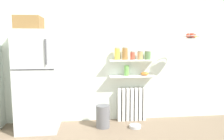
{
  "coord_description": "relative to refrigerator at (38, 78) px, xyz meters",
  "views": [
    {
      "loc": [
        -0.63,
        -2.1,
        1.5
      ],
      "look_at": [
        -0.22,
        1.6,
        1.05
      ],
      "focal_mm": 34.2,
      "sensor_mm": 36.0,
      "label": 1
    }
  ],
  "objects": [
    {
      "name": "storage_jar_4",
      "position": [
        2.02,
        0.21,
        0.37
      ],
      "size": [
        0.12,
        0.12,
        0.17
      ],
      "color": "#5B7F4C",
      "rests_on": "wall_shelf_upper"
    },
    {
      "name": "radiator",
      "position": [
        1.72,
        0.24,
        -0.59
      ],
      "size": [
        0.56,
        0.12,
        0.65
      ],
      "color": "white",
      "rests_on": "ground_plane"
    },
    {
      "name": "storage_jar_0",
      "position": [
        1.43,
        0.21,
        0.4
      ],
      "size": [
        0.1,
        0.1,
        0.23
      ],
      "color": "yellow",
      "rests_on": "wall_shelf_upper"
    },
    {
      "name": "storage_jar_3",
      "position": [
        1.87,
        0.21,
        0.37
      ],
      "size": [
        0.1,
        0.1,
        0.17
      ],
      "color": "tan",
      "rests_on": "wall_shelf_upper"
    },
    {
      "name": "wall_shelf_upper",
      "position": [
        1.72,
        0.21,
        0.28
      ],
      "size": [
        0.88,
        0.22,
        0.02
      ],
      "primitive_type": "cube",
      "color": "white"
    },
    {
      "name": "refrigerator",
      "position": [
        0.0,
        0.0,
        0.0
      ],
      "size": [
        0.68,
        0.68,
        1.96
      ],
      "color": "#B7BABF",
      "rests_on": "ground_plane"
    },
    {
      "name": "vase",
      "position": [
        1.61,
        0.21,
        0.08
      ],
      "size": [
        0.09,
        0.09,
        0.2
      ],
      "primitive_type": "cylinder",
      "color": "#66A84C",
      "rests_on": "wall_shelf_lower"
    },
    {
      "name": "storage_jar_1",
      "position": [
        1.57,
        0.21,
        0.41
      ],
      "size": [
        0.1,
        0.1,
        0.24
      ],
      "color": "olive",
      "rests_on": "wall_shelf_upper"
    },
    {
      "name": "pet_food_bowl",
      "position": [
        1.71,
        -0.15,
        -0.9
      ],
      "size": [
        0.21,
        0.21,
        0.05
      ],
      "primitive_type": "cylinder",
      "color": "#B7B7BC",
      "rests_on": "ground_plane"
    },
    {
      "name": "storage_jar_2",
      "position": [
        1.72,
        0.21,
        0.37
      ],
      "size": [
        0.09,
        0.09,
        0.16
      ],
      "color": "#C64C38",
      "rests_on": "wall_shelf_upper"
    },
    {
      "name": "wall_shelf_lower",
      "position": [
        1.72,
        0.21,
        -0.03
      ],
      "size": [
        0.88,
        0.22,
        0.02
      ],
      "primitive_type": "cube",
      "color": "white"
    },
    {
      "name": "hanging_fruit_basket",
      "position": [
        2.72,
        -0.11,
        0.72
      ],
      "size": [
        0.29,
        0.29,
        0.1
      ],
      "color": "#B2B2B7"
    },
    {
      "name": "trash_bin",
      "position": [
        1.13,
        -0.06,
        -0.72
      ],
      "size": [
        0.25,
        0.25,
        0.41
      ],
      "primitive_type": "cylinder",
      "color": "slate",
      "rests_on": "ground_plane"
    },
    {
      "name": "shelf_bowl",
      "position": [
        1.97,
        0.21,
        0.01
      ],
      "size": [
        0.15,
        0.15,
        0.07
      ],
      "primitive_type": "ellipsoid",
      "color": "orange",
      "rests_on": "wall_shelf_lower"
    },
    {
      "name": "back_wall",
      "position": [
        1.51,
        0.37,
        0.38
      ],
      "size": [
        7.04,
        0.1,
        2.6
      ],
      "primitive_type": "cube",
      "color": "silver",
      "rests_on": "ground_plane"
    }
  ]
}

